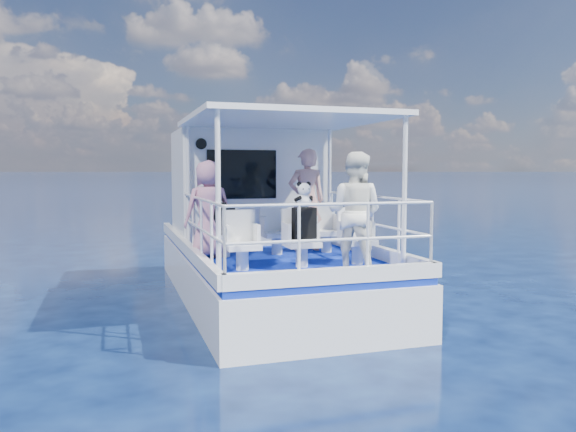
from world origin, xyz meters
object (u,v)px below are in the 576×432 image
object	(u,v)px
panda	(304,195)
passenger_stbd_aft	(355,212)
backpack_center	(304,225)
passenger_port_fwd	(209,209)

from	to	relation	value
panda	passenger_stbd_aft	bearing A→B (deg)	-48.00
passenger_stbd_aft	backpack_center	distance (m)	0.82
passenger_port_fwd	backpack_center	bearing A→B (deg)	122.80
passenger_stbd_aft	panda	bearing A→B (deg)	-5.07
passenger_port_fwd	panda	distance (m)	1.77
passenger_port_fwd	passenger_stbd_aft	bearing A→B (deg)	122.87
passenger_stbd_aft	panda	size ratio (longest dim) A/B	4.46
passenger_port_fwd	panda	world-z (taller)	passenger_port_fwd
passenger_port_fwd	passenger_stbd_aft	size ratio (longest dim) A/B	0.95
backpack_center	panda	distance (m)	0.44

